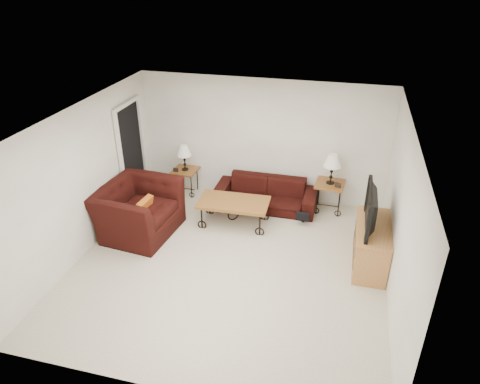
% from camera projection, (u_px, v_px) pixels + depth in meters
% --- Properties ---
extents(ground, '(5.00, 5.00, 0.00)m').
position_uv_depth(ground, '(230.00, 264.00, 7.27)').
color(ground, beige).
rests_on(ground, ground).
extents(wall_back, '(5.00, 0.02, 2.50)m').
position_uv_depth(wall_back, '(262.00, 140.00, 8.82)').
color(wall_back, white).
rests_on(wall_back, ground).
extents(wall_front, '(5.00, 0.02, 2.50)m').
position_uv_depth(wall_front, '(165.00, 312.00, 4.55)').
color(wall_front, white).
rests_on(wall_front, ground).
extents(wall_left, '(0.02, 5.00, 2.50)m').
position_uv_depth(wall_left, '(83.00, 181.00, 7.22)').
color(wall_left, white).
rests_on(wall_left, ground).
extents(wall_right, '(0.02, 5.00, 2.50)m').
position_uv_depth(wall_right, '(400.00, 220.00, 6.14)').
color(wall_right, white).
rests_on(wall_right, ground).
extents(ceiling, '(5.00, 5.00, 0.00)m').
position_uv_depth(ceiling, '(228.00, 120.00, 6.09)').
color(ceiling, white).
rests_on(ceiling, wall_back).
extents(doorway, '(0.08, 0.94, 2.04)m').
position_uv_depth(doorway, '(132.00, 155.00, 8.73)').
color(doorway, black).
rests_on(doorway, ground).
extents(sofa, '(2.02, 0.79, 0.59)m').
position_uv_depth(sofa, '(266.00, 194.00, 8.82)').
color(sofa, black).
rests_on(sofa, ground).
extents(side_table_left, '(0.53, 0.53, 0.55)m').
position_uv_depth(side_table_left, '(186.00, 181.00, 9.36)').
color(side_table_left, brown).
rests_on(side_table_left, ground).
extents(side_table_right, '(0.59, 0.59, 0.61)m').
position_uv_depth(side_table_right, '(329.00, 197.00, 8.70)').
color(side_table_right, brown).
rests_on(side_table_right, ground).
extents(lamp_left, '(0.33, 0.33, 0.55)m').
position_uv_depth(lamp_left, '(184.00, 158.00, 9.10)').
color(lamp_left, black).
rests_on(lamp_left, side_table_left).
extents(lamp_right, '(0.37, 0.37, 0.61)m').
position_uv_depth(lamp_right, '(332.00, 169.00, 8.41)').
color(lamp_right, black).
rests_on(lamp_right, side_table_right).
extents(photo_frame_left, '(0.11, 0.03, 0.09)m').
position_uv_depth(photo_frame_left, '(176.00, 170.00, 9.12)').
color(photo_frame_left, black).
rests_on(photo_frame_left, side_table_left).
extents(photo_frame_right, '(0.12, 0.05, 0.10)m').
position_uv_depth(photo_frame_right, '(338.00, 185.00, 8.37)').
color(photo_frame_right, black).
rests_on(photo_frame_right, side_table_right).
extents(coffee_table, '(1.33, 0.75, 0.49)m').
position_uv_depth(coffee_table, '(234.00, 213.00, 8.27)').
color(coffee_table, brown).
rests_on(coffee_table, ground).
extents(armchair, '(1.38, 1.54, 0.92)m').
position_uv_depth(armchair, '(138.00, 210.00, 7.93)').
color(armchair, black).
rests_on(armchair, ground).
extents(throw_pillow, '(0.15, 0.43, 0.42)m').
position_uv_depth(throw_pillow, '(144.00, 209.00, 7.83)').
color(throw_pillow, '#CE591A').
rests_on(throw_pillow, armchair).
extents(tv_stand, '(0.51, 1.23, 0.74)m').
position_uv_depth(tv_stand, '(371.00, 245.00, 7.11)').
color(tv_stand, '#C68449').
rests_on(tv_stand, ground).
extents(television, '(0.14, 1.10, 0.64)m').
position_uv_depth(television, '(376.00, 209.00, 6.79)').
color(television, black).
rests_on(television, tv_stand).
extents(backpack, '(0.47, 0.42, 0.50)m').
position_uv_depth(backpack, '(304.00, 211.00, 8.31)').
color(backpack, black).
rests_on(backpack, ground).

